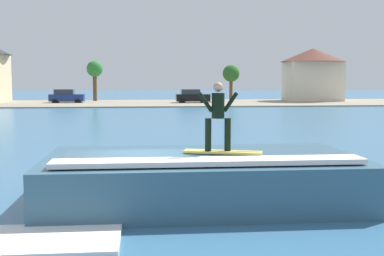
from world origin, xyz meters
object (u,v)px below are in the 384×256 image
object	(u,v)px
surfer	(218,113)
tree_tall_bare	(231,74)
house_gabled_white	(313,71)
tree_short_bushy	(95,71)
wave_crest	(203,178)
car_far_shore	(192,96)
surfboard	(223,152)
car_near_shore	(66,96)

from	to	relation	value
surfer	tree_tall_bare	world-z (taller)	tree_tall_bare
surfer	house_gabled_white	xyz separation A→B (m)	(21.74, 56.51, 1.89)
surfer	tree_short_bushy	distance (m)	59.78
wave_crest	house_gabled_white	world-z (taller)	house_gabled_white
car_far_shore	tree_tall_bare	distance (m)	6.89
surfboard	surfer	bearing A→B (deg)	-177.81
wave_crest	surfboard	distance (m)	1.03
surfer	tree_tall_bare	distance (m)	56.52
surfboard	tree_tall_bare	size ratio (longest dim) A/B	0.39
surfer	house_gabled_white	size ratio (longest dim) A/B	0.19
tree_short_bushy	tree_tall_bare	bearing A→B (deg)	-10.86
surfboard	car_near_shore	world-z (taller)	car_near_shore
wave_crest	tree_short_bushy	xyz separation A→B (m)	(-8.13, 58.60, 3.68)
surfboard	car_near_shore	size ratio (longest dim) A/B	0.45
car_far_shore	tree_short_bushy	distance (m)	14.86
surfboard	car_far_shore	xyz separation A→B (m)	(4.38, 52.70, -0.45)
tree_tall_bare	tree_short_bushy	xyz separation A→B (m)	(-18.52, 3.55, 0.52)
surfboard	tree_short_bushy	bearing A→B (deg)	98.25
car_far_shore	tree_short_bushy	bearing A→B (deg)	153.59
wave_crest	car_near_shore	bearing A→B (deg)	101.94
surfer	car_far_shore	world-z (taller)	surfer
wave_crest	tree_tall_bare	size ratio (longest dim) A/B	1.61
car_near_shore	tree_tall_bare	distance (m)	21.97
surfer	car_near_shore	distance (m)	55.49
wave_crest	house_gabled_white	bearing A→B (deg)	68.48
wave_crest	car_far_shore	xyz separation A→B (m)	(4.83, 52.16, 0.30)
wave_crest	tree_tall_bare	distance (m)	56.11
surfboard	car_far_shore	distance (m)	52.89
car_near_shore	tree_tall_bare	bearing A→B (deg)	3.59
wave_crest	house_gabled_white	xyz separation A→B (m)	(22.06, 55.96, 3.64)
surfer	tree_tall_bare	bearing A→B (deg)	79.73
car_near_shore	house_gabled_white	size ratio (longest dim) A/B	0.49
car_far_shore	tree_short_bushy	size ratio (longest dim) A/B	0.76
car_far_shore	tree_short_bushy	xyz separation A→B (m)	(-12.96, 6.44, 3.38)
surfer	car_near_shore	bearing A→B (deg)	102.14
wave_crest	house_gabled_white	size ratio (longest dim) A/B	0.90
car_far_shore	car_near_shore	bearing A→B (deg)	174.62
car_far_shore	tree_tall_bare	bearing A→B (deg)	27.42
house_gabled_white	tree_short_bushy	size ratio (longest dim) A/B	1.59
house_gabled_white	tree_tall_bare	xyz separation A→B (m)	(-11.67, -0.91, -0.48)
wave_crest	car_near_shore	size ratio (longest dim) A/B	1.86
tree_short_bushy	surfboard	bearing A→B (deg)	-81.75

